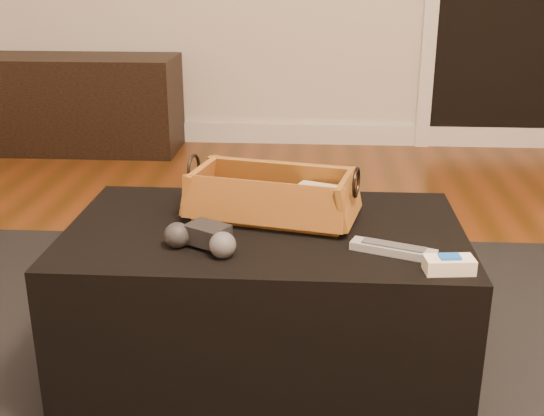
# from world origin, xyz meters

# --- Properties ---
(baseboard) EXTENTS (5.00, 0.04, 0.12)m
(baseboard) POSITION_xyz_m (0.00, 2.73, 0.06)
(baseboard) COLOR white
(baseboard) RESTS_ON floor
(media_cabinet) EXTENTS (1.39, 0.45, 0.55)m
(media_cabinet) POSITION_xyz_m (-1.30, 2.51, 0.27)
(media_cabinet) COLOR black
(media_cabinet) RESTS_ON floor
(area_rug) EXTENTS (2.60, 2.00, 0.01)m
(area_rug) POSITION_xyz_m (0.09, 0.20, 0.01)
(area_rug) COLOR black
(area_rug) RESTS_ON floor
(ottoman) EXTENTS (1.00, 0.60, 0.42)m
(ottoman) POSITION_xyz_m (0.09, 0.25, 0.22)
(ottoman) COLOR black
(ottoman) RESTS_ON area_rug
(tv_remote) EXTENTS (0.24, 0.08, 0.02)m
(tv_remote) POSITION_xyz_m (0.08, 0.31, 0.46)
(tv_remote) COLOR black
(tv_remote) RESTS_ON wicker_basket
(cloth_bundle) EXTENTS (0.14, 0.12, 0.07)m
(cloth_bundle) POSITION_xyz_m (0.22, 0.33, 0.48)
(cloth_bundle) COLOR tan
(cloth_bundle) RESTS_ON wicker_basket
(wicker_basket) EXTENTS (0.48, 0.32, 0.15)m
(wicker_basket) POSITION_xyz_m (0.10, 0.32, 0.48)
(wicker_basket) COLOR #935B21
(wicker_basket) RESTS_ON ottoman
(game_controller) EXTENTS (0.20, 0.15, 0.06)m
(game_controller) POSITION_xyz_m (-0.04, 0.10, 0.46)
(game_controller) COLOR black
(game_controller) RESTS_ON ottoman
(silver_remote) EXTENTS (0.20, 0.11, 0.02)m
(silver_remote) POSITION_xyz_m (0.40, 0.10, 0.44)
(silver_remote) COLOR #A2A5AA
(silver_remote) RESTS_ON ottoman
(cream_gadget) EXTENTS (0.11, 0.06, 0.04)m
(cream_gadget) POSITION_xyz_m (0.51, 0.01, 0.45)
(cream_gadget) COLOR white
(cream_gadget) RESTS_ON ottoman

